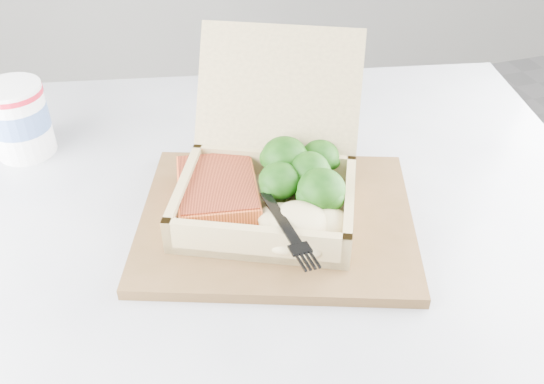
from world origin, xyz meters
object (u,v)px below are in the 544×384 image
object	(u,v)px
cafe_table	(267,357)
serving_tray	(277,219)
takeout_container	(270,166)
paper_cup	(18,117)

from	to	relation	value
cafe_table	serving_tray	bearing A→B (deg)	55.38
cafe_table	takeout_container	bearing A→B (deg)	68.63
serving_tray	takeout_container	distance (m)	0.06
serving_tray	takeout_container	size ratio (longest dim) A/B	1.03
serving_tray	paper_cup	xyz separation A→B (m)	(-0.28, 0.25, 0.05)
cafe_table	takeout_container	xyz separation A→B (m)	(0.03, 0.07, 0.25)
cafe_table	serving_tray	distance (m)	0.21
cafe_table	paper_cup	bearing A→B (deg)	131.47
cafe_table	paper_cup	world-z (taller)	paper_cup
takeout_container	paper_cup	world-z (taller)	takeout_container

